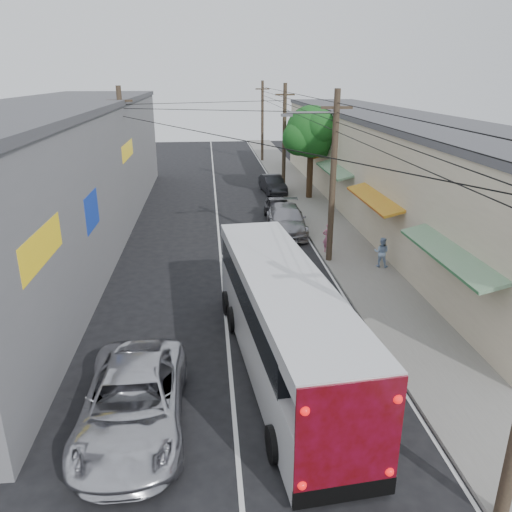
{
  "coord_description": "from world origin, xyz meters",
  "views": [
    {
      "loc": [
        -0.48,
        -9.19,
        8.56
      ],
      "look_at": [
        1.29,
        9.2,
        1.82
      ],
      "focal_mm": 35.0,
      "sensor_mm": 36.0,
      "label": 1
    }
  ],
  "objects_px": {
    "parked_suv": "(286,220)",
    "parked_car_far": "(273,184)",
    "jeepney": "(133,402)",
    "parked_car_mid": "(279,209)",
    "pedestrian_near": "(328,238)",
    "coach_bus": "(282,320)",
    "pedestrian_far": "(382,252)"
  },
  "relations": [
    {
      "from": "parked_suv",
      "to": "parked_car_far",
      "type": "distance_m",
      "value": 10.25
    },
    {
      "from": "jeepney",
      "to": "parked_car_mid",
      "type": "relative_size",
      "value": 1.35
    },
    {
      "from": "parked_suv",
      "to": "pedestrian_near",
      "type": "bearing_deg",
      "value": -64.86
    },
    {
      "from": "parked_car_mid",
      "to": "jeepney",
      "type": "bearing_deg",
      "value": -106.91
    },
    {
      "from": "coach_bus",
      "to": "pedestrian_far",
      "type": "distance_m",
      "value": 9.75
    },
    {
      "from": "jeepney",
      "to": "parked_car_far",
      "type": "bearing_deg",
      "value": 74.53
    },
    {
      "from": "parked_suv",
      "to": "parked_car_mid",
      "type": "bearing_deg",
      "value": 95.8
    },
    {
      "from": "parked_car_mid",
      "to": "pedestrian_far",
      "type": "bearing_deg",
      "value": -65.83
    },
    {
      "from": "parked_car_mid",
      "to": "parked_suv",
      "type": "bearing_deg",
      "value": -86.29
    },
    {
      "from": "coach_bus",
      "to": "pedestrian_near",
      "type": "height_order",
      "value": "coach_bus"
    },
    {
      "from": "parked_car_mid",
      "to": "pedestrian_far",
      "type": "height_order",
      "value": "pedestrian_far"
    },
    {
      "from": "pedestrian_near",
      "to": "pedestrian_far",
      "type": "height_order",
      "value": "pedestrian_near"
    },
    {
      "from": "coach_bus",
      "to": "pedestrian_far",
      "type": "relative_size",
      "value": 7.81
    },
    {
      "from": "coach_bus",
      "to": "jeepney",
      "type": "height_order",
      "value": "coach_bus"
    },
    {
      "from": "parked_car_far",
      "to": "pedestrian_far",
      "type": "height_order",
      "value": "pedestrian_far"
    },
    {
      "from": "parked_suv",
      "to": "parked_car_far",
      "type": "xyz_separation_m",
      "value": [
        0.52,
        10.23,
        -0.09
      ]
    },
    {
      "from": "parked_car_mid",
      "to": "parked_car_far",
      "type": "relative_size",
      "value": 1.02
    },
    {
      "from": "coach_bus",
      "to": "pedestrian_near",
      "type": "relative_size",
      "value": 7.41
    },
    {
      "from": "jeepney",
      "to": "pedestrian_near",
      "type": "relative_size",
      "value": 3.72
    },
    {
      "from": "parked_car_far",
      "to": "pedestrian_far",
      "type": "relative_size",
      "value": 2.86
    },
    {
      "from": "parked_suv",
      "to": "parked_car_mid",
      "type": "distance_m",
      "value": 2.54
    },
    {
      "from": "pedestrian_near",
      "to": "pedestrian_far",
      "type": "relative_size",
      "value": 1.05
    },
    {
      "from": "parked_car_mid",
      "to": "parked_car_far",
      "type": "xyz_separation_m",
      "value": [
        0.61,
        7.69,
        -0.03
      ]
    },
    {
      "from": "jeepney",
      "to": "parked_car_mid",
      "type": "xyz_separation_m",
      "value": [
        6.35,
        18.91,
        -0.07
      ]
    },
    {
      "from": "parked_suv",
      "to": "coach_bus",
      "type": "bearing_deg",
      "value": -95.68
    },
    {
      "from": "parked_suv",
      "to": "parked_car_mid",
      "type": "height_order",
      "value": "parked_suv"
    },
    {
      "from": "pedestrian_far",
      "to": "jeepney",
      "type": "bearing_deg",
      "value": 70.39
    },
    {
      "from": "coach_bus",
      "to": "parked_car_far",
      "type": "distance_m",
      "value": 24.33
    },
    {
      "from": "parked_car_far",
      "to": "parked_suv",
      "type": "bearing_deg",
      "value": -99.19
    },
    {
      "from": "pedestrian_near",
      "to": "pedestrian_far",
      "type": "distance_m",
      "value": 3.02
    },
    {
      "from": "coach_bus",
      "to": "parked_suv",
      "type": "height_order",
      "value": "coach_bus"
    },
    {
      "from": "jeepney",
      "to": "parked_suv",
      "type": "height_order",
      "value": "jeepney"
    }
  ]
}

